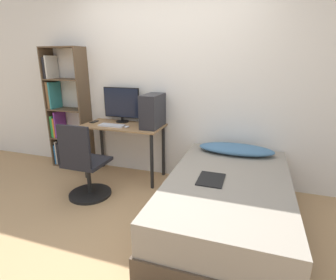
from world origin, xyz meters
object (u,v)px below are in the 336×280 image
bookshelf (64,112)px  office_chair (85,170)px  monitor (122,104)px  pc_tower (153,111)px  keyboard (112,125)px  bed (227,202)px

bookshelf → office_chair: bearing=-41.7°
monitor → pc_tower: 0.54m
office_chair → bookshelf: bearing=138.3°
bookshelf → keyboard: 1.00m
office_chair → monitor: monitor is taller
keyboard → monitor: bearing=87.1°
bookshelf → office_chair: (0.92, -0.82, -0.49)m
bed → keyboard: bearing=159.3°
office_chair → monitor: (0.06, 0.86, 0.66)m
bed → monitor: bearing=151.2°
keyboard → pc_tower: size_ratio=0.80×
bookshelf → office_chair: size_ratio=1.91×
bookshelf → office_chair: bookshelf is taller
bed → keyboard: size_ratio=5.70×
office_chair → keyboard: 0.72m
bookshelf → pc_tower: 1.51m
office_chair → keyboard: bearing=85.5°
bed → keyboard: 1.81m
pc_tower → bookshelf: bearing=176.5°
bed → pc_tower: 1.51m
bookshelf → bed: 2.79m
bed → keyboard: keyboard is taller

